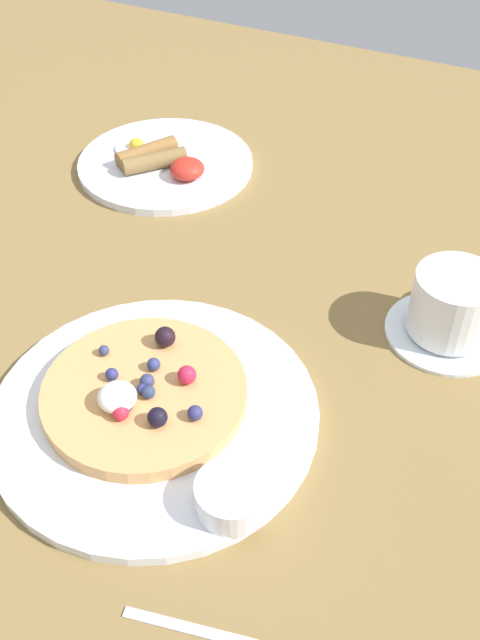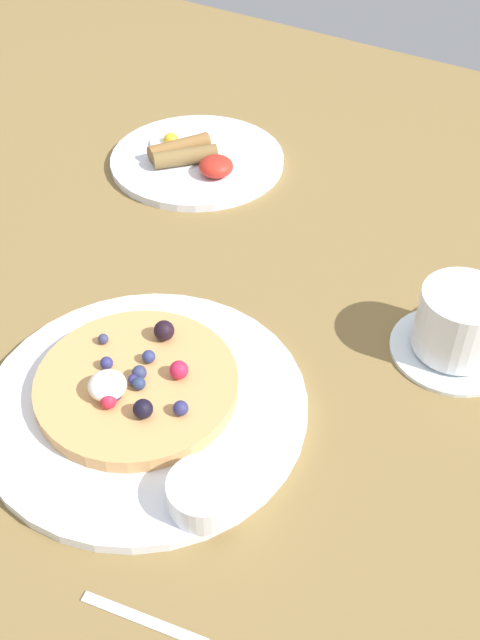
{
  "view_description": "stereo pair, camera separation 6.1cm",
  "coord_description": "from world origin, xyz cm",
  "px_view_note": "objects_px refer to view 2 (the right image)",
  "views": [
    {
      "loc": [
        27.68,
        -46.68,
        51.65
      ],
      "look_at": [
        5.53,
        -0.35,
        4.0
      ],
      "focal_mm": 41.87,
      "sensor_mm": 36.0,
      "label": 1
    },
    {
      "loc": [
        33.04,
        -43.71,
        51.65
      ],
      "look_at": [
        5.53,
        -0.35,
        4.0
      ],
      "focal_mm": 41.87,
      "sensor_mm": 36.0,
      "label": 2
    }
  ],
  "objects_px": {
    "pancake_plate": "(145,404)",
    "breakfast_plate": "(197,160)",
    "coffee_cup": "(461,319)",
    "coffee_saucer": "(452,348)",
    "syrup_ramekin": "(204,493)"
  },
  "relations": [
    {
      "from": "coffee_saucer",
      "to": "coffee_cup",
      "type": "relative_size",
      "value": 1.09
    },
    {
      "from": "coffee_saucer",
      "to": "syrup_ramekin",
      "type": "bearing_deg",
      "value": -110.26
    },
    {
      "from": "syrup_ramekin",
      "to": "coffee_cup",
      "type": "relative_size",
      "value": 0.54
    },
    {
      "from": "pancake_plate",
      "to": "coffee_cup",
      "type": "height_order",
      "value": "coffee_cup"
    },
    {
      "from": "pancake_plate",
      "to": "coffee_cup",
      "type": "bearing_deg",
      "value": 46.44
    },
    {
      "from": "breakfast_plate",
      "to": "coffee_saucer",
      "type": "bearing_deg",
      "value": -20.63
    },
    {
      "from": "pancake_plate",
      "to": "coffee_saucer",
      "type": "distance_m",
      "value": 0.3
    },
    {
      "from": "coffee_cup",
      "to": "breakfast_plate",
      "type": "bearing_deg",
      "value": 159.59
    },
    {
      "from": "coffee_cup",
      "to": "syrup_ramekin",
      "type": "bearing_deg",
      "value": -110.25
    },
    {
      "from": "pancake_plate",
      "to": "breakfast_plate",
      "type": "distance_m",
      "value": 0.42
    },
    {
      "from": "syrup_ramekin",
      "to": "breakfast_plate",
      "type": "height_order",
      "value": "syrup_ramekin"
    },
    {
      "from": "syrup_ramekin",
      "to": "coffee_saucer",
      "type": "height_order",
      "value": "syrup_ramekin"
    },
    {
      "from": "coffee_saucer",
      "to": "coffee_cup",
      "type": "distance_m",
      "value": 0.04
    },
    {
      "from": "pancake_plate",
      "to": "syrup_ramekin",
      "type": "height_order",
      "value": "syrup_ramekin"
    },
    {
      "from": "breakfast_plate",
      "to": "coffee_saucer",
      "type": "height_order",
      "value": "breakfast_plate"
    }
  ]
}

